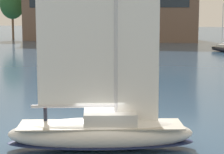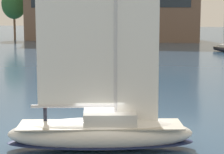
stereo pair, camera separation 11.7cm
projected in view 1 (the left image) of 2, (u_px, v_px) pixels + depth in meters
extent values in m
plane|color=#2D4C6B|center=(101.00, 149.00, 23.17)|extent=(400.00, 400.00, 0.00)
cube|color=brown|center=(112.00, 6.00, 111.52)|extent=(43.80, 13.07, 17.73)
cube|color=#1E2833|center=(107.00, 1.00, 105.00)|extent=(39.42, 0.10, 2.84)
cylinder|color=brown|center=(13.00, 26.00, 116.19)|extent=(0.57, 0.57, 7.18)
ellipsoid|color=#285B2D|center=(12.00, 4.00, 115.35)|extent=(6.46, 6.46, 7.89)
ellipsoid|color=white|center=(101.00, 134.00, 23.05)|extent=(10.15, 4.92, 1.66)
ellipsoid|color=#19234C|center=(101.00, 142.00, 23.12)|extent=(10.26, 4.97, 0.20)
cube|color=#BCB7A8|center=(101.00, 125.00, 22.98)|extent=(8.91, 4.22, 0.06)
cube|color=silver|center=(110.00, 118.00, 22.94)|extent=(3.11, 2.50, 0.69)
cylinder|color=silver|center=(116.00, 7.00, 22.10)|extent=(0.20, 0.20, 12.23)
cylinder|color=silver|center=(74.00, 106.00, 22.78)|extent=(4.32, 1.18, 0.17)
cube|color=white|center=(76.00, 9.00, 22.05)|extent=(3.95, 0.96, 10.03)
cube|color=white|center=(138.00, 61.00, 22.54)|extent=(2.10, 0.52, 6.73)
cylinder|color=#232838|center=(45.00, 115.00, 23.14)|extent=(0.24, 0.24, 0.85)
cylinder|color=red|center=(45.00, 101.00, 23.03)|extent=(0.41, 0.41, 0.65)
sphere|color=tan|center=(45.00, 93.00, 22.96)|extent=(0.24, 0.24, 0.24)
ellipsoid|color=#232328|center=(224.00, 49.00, 79.79)|extent=(5.36, 6.03, 1.08)
ellipsoid|color=#19234C|center=(223.00, 51.00, 79.84)|extent=(5.42, 6.09, 0.13)
cube|color=#BCB7A8|center=(224.00, 47.00, 79.75)|extent=(4.66, 5.26, 0.06)
cube|color=beige|center=(222.00, 46.00, 79.99)|extent=(2.08, 2.16, 0.44)
cylinder|color=silver|center=(223.00, 25.00, 79.60)|extent=(0.13, 0.13, 7.91)
ellipsoid|color=maroon|center=(82.00, 46.00, 87.24)|extent=(4.34, 6.16, 1.03)
ellipsoid|color=#19234C|center=(82.00, 47.00, 87.28)|extent=(4.38, 6.22, 0.12)
cube|color=beige|center=(82.00, 44.00, 87.19)|extent=(3.76, 5.39, 0.06)
cube|color=#333D4C|center=(81.00, 43.00, 86.93)|extent=(1.85, 2.06, 0.42)
cylinder|color=silver|center=(80.00, 25.00, 86.26)|extent=(0.12, 0.12, 7.58)
cylinder|color=silver|center=(85.00, 41.00, 87.77)|extent=(1.37, 2.46, 0.10)
cylinder|color=silver|center=(85.00, 41.00, 87.76)|extent=(1.29, 2.25, 0.17)
ellipsoid|color=#194C47|center=(116.00, 58.00, 63.25)|extent=(4.54, 8.22, 1.35)
ellipsoid|color=#19234C|center=(116.00, 60.00, 63.30)|extent=(4.59, 8.31, 0.16)
cube|color=#BCB7A8|center=(116.00, 55.00, 63.19)|extent=(3.91, 7.21, 0.06)
cube|color=beige|center=(117.00, 53.00, 63.48)|extent=(2.16, 2.59, 0.55)
cylinder|color=silver|center=(118.00, 20.00, 63.00)|extent=(0.16, 0.16, 9.91)
cylinder|color=silver|center=(112.00, 50.00, 62.07)|extent=(1.22, 3.44, 0.13)
cylinder|color=white|center=(112.00, 49.00, 62.06)|extent=(1.19, 3.12, 0.22)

